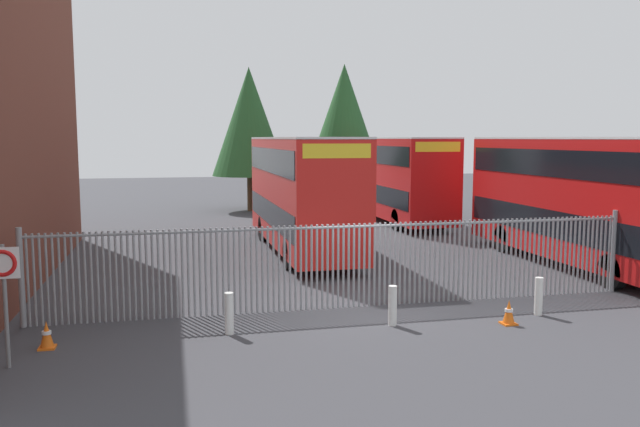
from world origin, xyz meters
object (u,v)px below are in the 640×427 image
(bollard_center_front, at_px, (393,306))
(bollard_near_right, at_px, (539,296))
(traffic_cone_by_gate, at_px, (47,335))
(speed_limit_sign_post, at_px, (3,277))
(traffic_cone_mid_forecourt, at_px, (509,312))
(bollard_near_left, at_px, (229,313))
(double_decker_bus_behind_fence_left, at_px, (302,189))
(double_decker_bus_behind_fence_right, at_px, (396,176))
(double_decker_bus_near_gate, at_px, (579,196))

(bollard_center_front, bearing_deg, bollard_near_right, 0.56)
(traffic_cone_by_gate, height_order, speed_limit_sign_post, speed_limit_sign_post)
(speed_limit_sign_post, bearing_deg, bollard_center_front, 7.25)
(bollard_near_right, bearing_deg, traffic_cone_mid_forecourt, -153.02)
(speed_limit_sign_post, bearing_deg, bollard_near_right, 5.11)
(bollard_near_left, bearing_deg, traffic_cone_by_gate, -177.88)
(bollard_near_right, distance_m, speed_limit_sign_post, 12.08)
(double_decker_bus_behind_fence_left, distance_m, bollard_near_left, 10.89)
(double_decker_bus_behind_fence_left, height_order, bollard_near_right, double_decker_bus_behind_fence_left)
(double_decker_bus_behind_fence_right, relative_size, traffic_cone_by_gate, 18.32)
(bollard_center_front, relative_size, traffic_cone_mid_forecourt, 1.61)
(traffic_cone_mid_forecourt, bearing_deg, double_decker_bus_behind_fence_right, 78.35)
(bollard_center_front, bearing_deg, double_decker_bus_behind_fence_right, 70.09)
(bollard_center_front, xyz_separation_m, bollard_near_right, (3.84, 0.04, 0.00))
(double_decker_bus_behind_fence_right, xyz_separation_m, traffic_cone_mid_forecourt, (-3.84, -18.61, -2.13))
(double_decker_bus_near_gate, height_order, traffic_cone_by_gate, double_decker_bus_near_gate)
(traffic_cone_mid_forecourt, relative_size, speed_limit_sign_post, 0.25)
(traffic_cone_by_gate, bearing_deg, double_decker_bus_behind_fence_right, 51.84)
(bollard_near_left, relative_size, bollard_center_front, 1.00)
(double_decker_bus_near_gate, bearing_deg, traffic_cone_mid_forecourt, -134.79)
(traffic_cone_by_gate, bearing_deg, bollard_near_right, -0.05)
(bollard_center_front, height_order, bollard_near_right, same)
(bollard_near_right, height_order, traffic_cone_mid_forecourt, bollard_near_right)
(double_decker_bus_near_gate, distance_m, speed_limit_sign_post, 17.89)
(bollard_center_front, bearing_deg, speed_limit_sign_post, -172.75)
(bollard_near_right, xyz_separation_m, traffic_cone_mid_forecourt, (-1.14, -0.58, -0.19))
(double_decker_bus_behind_fence_left, bearing_deg, bollard_near_left, -110.20)
(double_decker_bus_behind_fence_right, bearing_deg, traffic_cone_by_gate, -128.16)
(double_decker_bus_behind_fence_left, bearing_deg, double_decker_bus_behind_fence_right, 49.67)
(bollard_near_left, height_order, traffic_cone_mid_forecourt, bollard_near_left)
(double_decker_bus_behind_fence_right, xyz_separation_m, bollard_near_left, (-10.34, -17.88, -1.95))
(bollard_near_right, relative_size, speed_limit_sign_post, 0.40)
(double_decker_bus_near_gate, height_order, bollard_center_front, double_decker_bus_near_gate)
(traffic_cone_by_gate, bearing_deg, bollard_center_front, -0.36)
(bollard_near_left, bearing_deg, speed_limit_sign_post, -164.22)
(double_decker_bus_near_gate, bearing_deg, double_decker_bus_behind_fence_right, 99.09)
(double_decker_bus_near_gate, bearing_deg, traffic_cone_by_gate, -161.80)
(bollard_near_left, distance_m, traffic_cone_mid_forecourt, 6.55)
(bollard_center_front, bearing_deg, traffic_cone_mid_forecourt, -11.28)
(bollard_near_right, bearing_deg, bollard_center_front, -179.44)
(bollard_near_right, relative_size, traffic_cone_mid_forecourt, 1.61)
(double_decker_bus_behind_fence_left, bearing_deg, bollard_center_front, -89.44)
(speed_limit_sign_post, bearing_deg, double_decker_bus_near_gate, 20.98)
(double_decker_bus_near_gate, distance_m, bollard_center_front, 10.30)
(double_decker_bus_behind_fence_right, bearing_deg, double_decker_bus_behind_fence_left, -130.33)
(double_decker_bus_behind_fence_left, height_order, traffic_cone_mid_forecourt, double_decker_bus_behind_fence_left)
(double_decker_bus_near_gate, xyz_separation_m, bollard_near_left, (-12.37, -5.18, -1.95))
(bollard_near_right, bearing_deg, bollard_near_left, 178.87)
(double_decker_bus_behind_fence_right, distance_m, bollard_center_front, 19.31)
(bollard_center_front, relative_size, bollard_near_right, 1.00)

